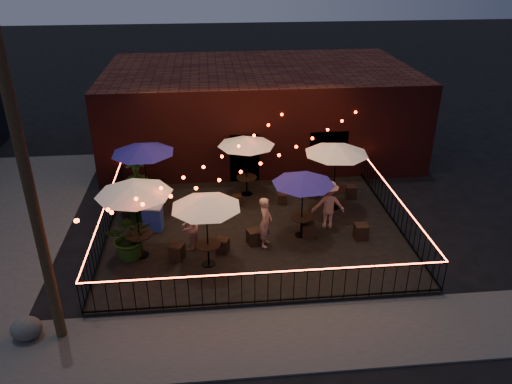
# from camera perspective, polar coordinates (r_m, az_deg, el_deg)

# --- Properties ---
(ground) EXTENTS (110.00, 110.00, 0.00)m
(ground) POSITION_cam_1_polar(r_m,az_deg,el_deg) (15.80, 0.47, -8.45)
(ground) COLOR black
(ground) RESTS_ON ground
(patio) EXTENTS (10.00, 8.00, 0.15)m
(patio) POSITION_cam_1_polar(r_m,az_deg,el_deg) (17.43, -0.23, -4.51)
(patio) COLOR black
(patio) RESTS_ON ground
(sidewalk) EXTENTS (18.00, 2.50, 0.05)m
(sidewalk) POSITION_cam_1_polar(r_m,az_deg,el_deg) (13.26, 2.02, -16.36)
(sidewalk) COLOR #45423F
(sidewalk) RESTS_ON ground
(brick_building) EXTENTS (14.00, 8.00, 4.00)m
(brick_building) POSITION_cam_1_polar(r_m,az_deg,el_deg) (24.06, 0.32, 9.39)
(brick_building) COLOR #36100E
(brick_building) RESTS_ON ground
(utility_pole) EXTENTS (0.26, 0.26, 8.00)m
(utility_pole) POSITION_cam_1_polar(r_m,az_deg,el_deg) (12.13, -24.29, -0.58)
(utility_pole) COLOR #352515
(utility_pole) RESTS_ON ground
(fence_front) EXTENTS (10.00, 0.04, 1.04)m
(fence_front) POSITION_cam_1_polar(r_m,az_deg,el_deg) (13.80, 1.38, -10.90)
(fence_front) COLOR black
(fence_front) RESTS_ON patio
(fence_left) EXTENTS (0.04, 8.00, 1.04)m
(fence_left) POSITION_cam_1_polar(r_m,az_deg,el_deg) (17.45, -16.84, -3.50)
(fence_left) COLOR black
(fence_left) RESTS_ON patio
(fence_right) EXTENTS (0.04, 8.00, 1.04)m
(fence_right) POSITION_cam_1_polar(r_m,az_deg,el_deg) (18.24, 15.61, -1.96)
(fence_right) COLOR black
(fence_right) RESTS_ON patio
(festoon_lights) EXTENTS (10.02, 8.72, 1.32)m
(festoon_lights) POSITION_cam_1_polar(r_m,az_deg,el_deg) (15.98, -3.75, 2.30)
(festoon_lights) COLOR red
(festoon_lights) RESTS_ON ground
(cafe_table_0) EXTENTS (2.67, 2.67, 2.57)m
(cafe_table_0) POSITION_cam_1_polar(r_m,az_deg,el_deg) (15.29, -13.80, 0.28)
(cafe_table_0) COLOR black
(cafe_table_0) RESTS_ON patio
(cafe_table_1) EXTENTS (3.03, 3.03, 2.54)m
(cafe_table_1) POSITION_cam_1_polar(r_m,az_deg,el_deg) (18.38, -12.81, 4.80)
(cafe_table_1) COLOR black
(cafe_table_1) RESTS_ON patio
(cafe_table_2) EXTENTS (2.76, 2.76, 2.33)m
(cafe_table_2) POSITION_cam_1_polar(r_m,az_deg,el_deg) (14.59, -5.76, -1.29)
(cafe_table_2) COLOR black
(cafe_table_2) RESTS_ON patio
(cafe_table_3) EXTENTS (2.29, 2.29, 2.42)m
(cafe_table_3) POSITION_cam_1_polar(r_m,az_deg,el_deg) (18.92, -1.11, 5.75)
(cafe_table_3) COLOR black
(cafe_table_3) RESTS_ON patio
(cafe_table_4) EXTENTS (2.59, 2.59, 2.28)m
(cafe_table_4) POSITION_cam_1_polar(r_m,az_deg,el_deg) (16.15, 5.44, 1.40)
(cafe_table_4) COLOR black
(cafe_table_4) RESTS_ON patio
(cafe_table_5) EXTENTS (2.88, 2.88, 2.56)m
(cafe_table_5) POSITION_cam_1_polar(r_m,az_deg,el_deg) (18.04, 9.20, 4.80)
(cafe_table_5) COLOR black
(cafe_table_5) RESTS_ON patio
(bistro_chair_0) EXTENTS (0.49, 0.49, 0.46)m
(bistro_chair_0) POSITION_cam_1_polar(r_m,az_deg,el_deg) (16.29, -13.72, -6.52)
(bistro_chair_0) COLOR black
(bistro_chair_0) RESTS_ON patio
(bistro_chair_1) EXTENTS (0.53, 0.53, 0.49)m
(bistro_chair_1) POSITION_cam_1_polar(r_m,az_deg,el_deg) (15.96, -9.02, -6.73)
(bistro_chair_1) COLOR black
(bistro_chair_1) RESTS_ON patio
(bistro_chair_2) EXTENTS (0.53, 0.53, 0.51)m
(bistro_chair_2) POSITION_cam_1_polar(r_m,az_deg,el_deg) (18.62, -14.42, -2.10)
(bistro_chair_2) COLOR black
(bistro_chair_2) RESTS_ON patio
(bistro_chair_3) EXTENTS (0.43, 0.43, 0.43)m
(bistro_chair_3) POSITION_cam_1_polar(r_m,az_deg,el_deg) (18.60, -8.74, -1.70)
(bistro_chair_3) COLOR black
(bistro_chair_3) RESTS_ON patio
(bistro_chair_4) EXTENTS (0.48, 0.48, 0.45)m
(bistro_chair_4) POSITION_cam_1_polar(r_m,az_deg,el_deg) (16.15, -3.83, -6.07)
(bistro_chair_4) COLOR black
(bistro_chair_4) RESTS_ON patio
(bistro_chair_5) EXTENTS (0.51, 0.51, 0.49)m
(bistro_chair_5) POSITION_cam_1_polar(r_m,az_deg,el_deg) (16.51, -0.24, -5.13)
(bistro_chair_5) COLOR black
(bistro_chair_5) RESTS_ON patio
(bistro_chair_6) EXTENTS (0.35, 0.35, 0.40)m
(bistro_chair_6) POSITION_cam_1_polar(r_m,az_deg,el_deg) (18.90, -2.20, -0.96)
(bistro_chair_6) COLOR black
(bistro_chair_6) RESTS_ON patio
(bistro_chair_7) EXTENTS (0.39, 0.39, 0.41)m
(bistro_chair_7) POSITION_cam_1_polar(r_m,az_deg,el_deg) (19.06, 3.01, -0.73)
(bistro_chair_7) COLOR black
(bistro_chair_7) RESTS_ON patio
(bistro_chair_8) EXTENTS (0.46, 0.46, 0.50)m
(bistro_chair_8) POSITION_cam_1_polar(r_m,az_deg,el_deg) (16.97, 6.04, -4.33)
(bistro_chair_8) COLOR black
(bistro_chair_8) RESTS_ON patio
(bistro_chair_9) EXTENTS (0.44, 0.44, 0.51)m
(bistro_chair_9) POSITION_cam_1_polar(r_m,az_deg,el_deg) (17.15, 11.89, -4.42)
(bistro_chair_9) COLOR black
(bistro_chair_9) RESTS_ON patio
(bistro_chair_10) EXTENTS (0.50, 0.50, 0.46)m
(bistro_chair_10) POSITION_cam_1_polar(r_m,az_deg,el_deg) (19.63, 6.61, 0.06)
(bistro_chair_10) COLOR black
(bistro_chair_10) RESTS_ON patio
(bistro_chair_11) EXTENTS (0.42, 0.42, 0.47)m
(bistro_chair_11) POSITION_cam_1_polar(r_m,az_deg,el_deg) (19.84, 10.78, 0.05)
(bistro_chair_11) COLOR black
(bistro_chair_11) RESTS_ON patio
(patron_a) EXTENTS (0.58, 0.72, 1.72)m
(patron_a) POSITION_cam_1_polar(r_m,az_deg,el_deg) (16.11, 1.09, -3.45)
(patron_a) COLOR #C7AD8A
(patron_a) RESTS_ON patio
(patron_b) EXTENTS (0.84, 0.93, 1.56)m
(patron_b) POSITION_cam_1_polar(r_m,az_deg,el_deg) (16.14, -7.71, -3.97)
(patron_b) COLOR tan
(patron_b) RESTS_ON patio
(patron_c) EXTENTS (1.17, 0.71, 1.75)m
(patron_c) POSITION_cam_1_polar(r_m,az_deg,el_deg) (17.31, 8.28, -1.44)
(patron_c) COLOR #D7A788
(patron_c) RESTS_ON patio
(potted_shrub_a) EXTENTS (1.51, 1.35, 1.52)m
(potted_shrub_a) POSITION_cam_1_polar(r_m,az_deg,el_deg) (16.02, -14.24, -4.95)
(potted_shrub_a) COLOR #17360D
(potted_shrub_a) RESTS_ON patio
(potted_shrub_b) EXTENTS (0.87, 0.72, 1.49)m
(potted_shrub_b) POSITION_cam_1_polar(r_m,az_deg,el_deg) (18.06, -13.38, -1.14)
(potted_shrub_b) COLOR #123E0C
(potted_shrub_b) RESTS_ON patio
(potted_shrub_c) EXTENTS (0.99, 0.99, 1.51)m
(potted_shrub_c) POSITION_cam_1_polar(r_m,az_deg,el_deg) (20.20, -13.50, 1.91)
(potted_shrub_c) COLOR #1C400E
(potted_shrub_c) RESTS_ON patio
(cooler) EXTENTS (0.76, 0.61, 0.90)m
(cooler) POSITION_cam_1_polar(r_m,az_deg,el_deg) (17.55, -11.69, -2.89)
(cooler) COLOR blue
(cooler) RESTS_ON patio
(boulder) EXTENTS (1.04, 0.97, 0.65)m
(boulder) POSITION_cam_1_polar(r_m,az_deg,el_deg) (14.30, -24.77, -13.98)
(boulder) COLOR #43433E
(boulder) RESTS_ON ground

